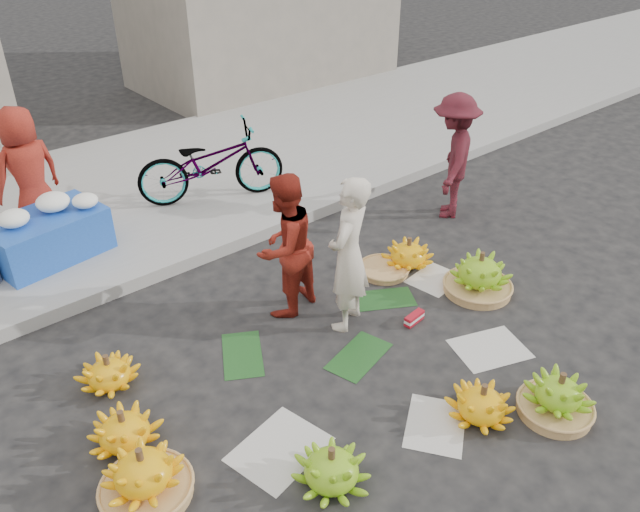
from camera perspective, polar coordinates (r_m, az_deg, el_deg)
ground at (r=5.91m, az=2.96°, el=-7.78°), size 80.00×80.00×0.00m
curb at (r=7.34m, az=-8.71°, el=1.09°), size 40.00×0.25×0.15m
sidewalk at (r=9.03m, az=-15.90°, el=6.12°), size 40.00×4.00×0.12m
newspaper_scatter at (r=5.50m, az=8.71°, el=-11.71°), size 3.20×1.80×0.00m
banana_leaves at (r=5.97m, az=0.94°, el=-7.22°), size 2.00×1.00×0.00m
banana_bunch_0 at (r=4.72m, az=-15.80°, el=-18.75°), size 0.64×0.64×0.45m
banana_bunch_1 at (r=4.66m, az=1.05°, el=-18.83°), size 0.66×0.66×0.35m
banana_bunch_2 at (r=5.45m, az=20.90°, el=-11.95°), size 0.67×0.67×0.42m
banana_bunch_3 at (r=5.25m, az=14.57°, el=-12.92°), size 0.61×0.61×0.34m
banana_bunch_4 at (r=6.66m, az=14.36°, el=-1.68°), size 0.82×0.82×0.47m
banana_bunch_5 at (r=7.00m, az=8.09°, el=0.24°), size 0.55×0.55×0.35m
banana_bunch_6 at (r=5.11m, az=-17.49°, el=-14.97°), size 0.65×0.65×0.34m
banana_bunch_7 at (r=5.66m, az=-18.74°, el=-10.07°), size 0.66×0.66×0.32m
basket_spare at (r=6.90m, az=5.84°, el=-1.26°), size 0.69×0.69×0.06m
incense_stack at (r=6.17m, az=8.61°, el=-5.63°), size 0.24×0.10×0.10m
vendor_cream at (r=5.71m, az=2.62°, el=0.09°), size 0.67×0.58×1.54m
vendor_red at (r=5.93m, az=-3.27°, el=0.91°), size 0.83×0.72×1.46m
man_striped at (r=7.94m, az=12.05°, el=8.88°), size 1.16×1.07×1.57m
flower_table at (r=7.43m, az=-23.61°, el=1.93°), size 1.28×0.91×0.69m
flower_vendor at (r=7.78m, az=-25.13°, el=6.85°), size 0.83×0.63×1.53m
bicycle at (r=8.14m, az=-9.95°, el=8.36°), size 1.29×1.98×0.98m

